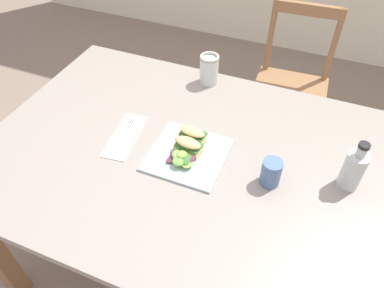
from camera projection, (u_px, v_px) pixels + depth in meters
name	position (u px, v px, depth m)	size (l,w,h in m)	color
ground_plane	(168.00, 238.00, 1.87)	(9.44, 9.44, 0.00)	#7A6B5B
dining_table	(185.00, 171.00, 1.35)	(1.43, 1.02, 0.74)	gray
chair_wooden_far	(291.00, 87.00, 2.05)	(0.42, 0.42, 0.87)	#8E6642
plate_lunch	(188.00, 155.00, 1.26)	(0.26, 0.26, 0.01)	silver
sandwich_half_front	(188.00, 146.00, 1.25)	(0.10, 0.07, 0.06)	#DBB270
sandwich_half_back	(193.00, 134.00, 1.29)	(0.10, 0.07, 0.06)	#DBB270
salad_mixed_greens	(181.00, 157.00, 1.22)	(0.11, 0.11, 0.04)	#602D47
napkin_folded	(125.00, 136.00, 1.33)	(0.09, 0.24, 0.00)	white
fork_on_napkin	(126.00, 132.00, 1.34)	(0.06, 0.18, 0.00)	silver
bottle_cold_brew	(352.00, 171.00, 1.13)	(0.07, 0.07, 0.18)	#472819
mason_jar_iced_tea	(209.00, 71.00, 1.54)	(0.08, 0.08, 0.13)	gold
cup_extra_side	(271.00, 173.00, 1.15)	(0.06, 0.06, 0.09)	#4C6B93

